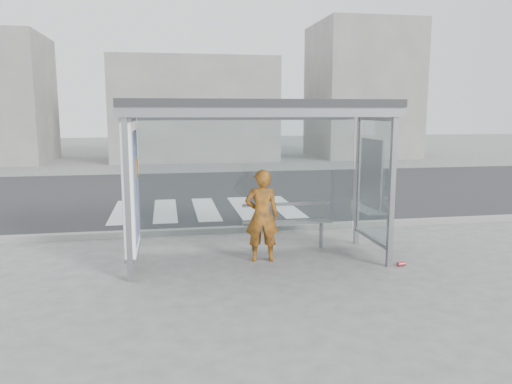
# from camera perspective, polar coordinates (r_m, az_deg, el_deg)

# --- Properties ---
(ground) EXTENTS (80.00, 80.00, 0.00)m
(ground) POSITION_cam_1_polar(r_m,az_deg,el_deg) (8.35, 0.16, -7.79)
(ground) COLOR #5F5F5C
(ground) RESTS_ON ground
(road) EXTENTS (30.00, 10.00, 0.01)m
(road) POSITION_cam_1_polar(r_m,az_deg,el_deg) (15.12, -4.65, -0.06)
(road) COLOR #262629
(road) RESTS_ON ground
(curb) EXTENTS (30.00, 0.18, 0.12)m
(curb) POSITION_cam_1_polar(r_m,az_deg,el_deg) (10.19, -1.83, -4.29)
(curb) COLOR gray
(curb) RESTS_ON ground
(crosswalk) EXTENTS (4.55, 3.00, 0.00)m
(crosswalk) POSITION_cam_1_polar(r_m,az_deg,el_deg) (12.63, -5.78, -1.95)
(crosswalk) COLOR silver
(crosswalk) RESTS_ON ground
(bus_shelter) EXTENTS (4.25, 1.65, 2.62)m
(bus_shelter) POSITION_cam_1_polar(r_m,az_deg,el_deg) (8.00, -2.54, 5.92)
(bus_shelter) COLOR gray
(bus_shelter) RESTS_ON ground
(building_center) EXTENTS (8.00, 5.00, 5.00)m
(building_center) POSITION_cam_1_polar(r_m,az_deg,el_deg) (25.89, -7.16, 9.32)
(building_center) COLOR slate
(building_center) RESTS_ON ground
(building_right) EXTENTS (5.00, 5.00, 7.00)m
(building_right) POSITION_cam_1_polar(r_m,az_deg,el_deg) (27.90, 11.96, 11.25)
(building_right) COLOR slate
(building_right) RESTS_ON ground
(person) EXTENTS (0.59, 0.43, 1.52)m
(person) POSITION_cam_1_polar(r_m,az_deg,el_deg) (8.14, 0.68, -2.71)
(person) COLOR orange
(person) RESTS_ON ground
(bench) EXTENTS (1.60, 0.21, 0.83)m
(bench) POSITION_cam_1_polar(r_m,az_deg,el_deg) (8.91, 3.62, -3.41)
(bench) COLOR slate
(bench) RESTS_ON ground
(soda_can) EXTENTS (0.14, 0.09, 0.07)m
(soda_can) POSITION_cam_1_polar(r_m,az_deg,el_deg) (8.36, 16.27, -7.90)
(soda_can) COLOR #C93B4B
(soda_can) RESTS_ON ground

